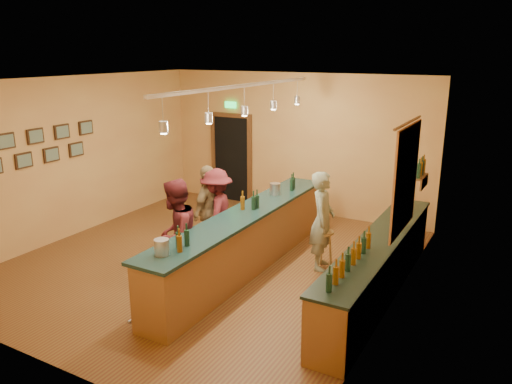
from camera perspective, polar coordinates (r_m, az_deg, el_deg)
The scene contains 18 objects.
floor at distance 9.13m, azimuth -5.17°, elevation -7.90°, with size 7.00×7.00×0.00m, color #602D1B.
ceiling at distance 8.37m, azimuth -5.73°, elevation 12.59°, with size 6.50×7.00×0.02m, color silver.
wall_back at distance 11.59m, azimuth 4.43°, elevation 5.56°, with size 6.50×0.02×3.20m, color #C5814A.
wall_front at distance 6.19m, azimuth -24.15°, elevation -5.14°, with size 6.50×0.02×3.20m, color #C5814A.
wall_left at distance 10.75m, azimuth -19.90°, elevation 3.84°, with size 0.02×7.00×3.20m, color #C5814A.
wall_right at distance 7.33m, azimuth 16.03°, elevation -1.18°, with size 0.02×7.00×3.20m, color #C5814A.
doorway at distance 12.45m, azimuth -2.79°, elevation 4.09°, with size 1.15×0.09×2.48m.
tapestry at distance 7.64m, azimuth 16.73°, elevation 1.41°, with size 0.03×1.40×1.60m, color maroon.
bottle_shelf at distance 9.13m, azimuth 18.41°, elevation 2.38°, with size 0.17×0.55×0.54m.
picture_grid at distance 10.19m, azimuth -23.09°, elevation 4.90°, with size 0.06×2.20×0.70m, color #382111, non-canonical shape.
back_counter at distance 7.93m, azimuth 13.74°, elevation -8.27°, with size 0.60×4.55×1.27m.
tasting_bar at distance 8.53m, azimuth -1.25°, elevation -5.16°, with size 0.73×5.10×1.38m.
pendant_track at distance 7.99m, azimuth -1.34°, elevation 10.94°, with size 0.11×4.60×0.50m.
bartender at distance 8.62m, azimuth 7.58°, elevation -3.26°, with size 0.63×0.41×1.72m, color gray.
customer_a at distance 7.87m, azimuth -9.14°, elevation -4.96°, with size 0.87×0.68×1.80m, color #59191E.
customer_b at distance 9.23m, azimuth -5.36°, elevation -2.04°, with size 0.98×0.41×1.68m, color #997A51.
customer_c at distance 9.14m, azimuth -4.52°, elevation -2.36°, with size 1.05×0.61×1.63m, color #59191E.
bar_stool at distance 8.69m, azimuth 7.77°, elevation -5.35°, with size 0.33×0.33×0.69m.
Camera 1 is at (4.77, -6.86, 3.68)m, focal length 35.00 mm.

